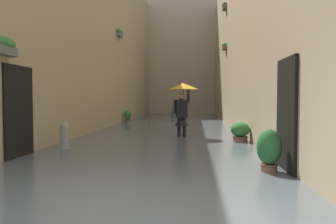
% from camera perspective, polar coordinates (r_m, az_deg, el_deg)
% --- Properties ---
extents(ground_plane, '(60.00, 60.00, 0.00)m').
position_cam_1_polar(ground_plane, '(15.23, 0.68, -3.12)').
color(ground_plane, slate).
extents(flood_water, '(6.40, 29.21, 0.17)m').
position_cam_1_polar(flood_water, '(15.22, 0.68, -2.80)').
color(flood_water, '#515B60').
rests_on(flood_water, ground_plane).
extents(building_facade_left, '(2.04, 27.21, 9.09)m').
position_cam_1_polar(building_facade_left, '(15.64, 14.75, 13.68)').
color(building_facade_left, tan).
rests_on(building_facade_left, ground_plane).
extents(building_facade_right, '(2.04, 27.21, 9.35)m').
position_cam_1_polar(building_facade_right, '(16.19, -12.88, 13.77)').
color(building_facade_right, tan).
rests_on(building_facade_right, ground_plane).
extents(building_facade_far, '(9.20, 1.80, 11.59)m').
position_cam_1_polar(building_facade_far, '(27.98, 2.64, 11.30)').
color(building_facade_far, tan).
rests_on(building_facade_far, ground_plane).
extents(person_wading, '(1.07, 1.07, 2.07)m').
position_cam_1_polar(person_wading, '(10.76, 2.66, 2.46)').
color(person_wading, '#2D2319').
rests_on(person_wading, ground_plane).
extents(potted_plant_far_left, '(0.44, 0.44, 0.93)m').
position_cam_1_polar(potted_plant_far_left, '(5.90, 17.89, -6.83)').
color(potted_plant_far_left, brown).
rests_on(potted_plant_far_left, ground_plane).
extents(potted_plant_near_right, '(0.38, 0.38, 0.85)m').
position_cam_1_polar(potted_plant_near_right, '(17.27, -7.32, -0.97)').
color(potted_plant_near_right, '#66605B').
rests_on(potted_plant_near_right, ground_plane).
extents(potted_plant_mid_left, '(0.58, 0.58, 0.76)m').
position_cam_1_polar(potted_plant_mid_left, '(9.81, 12.98, -3.74)').
color(potted_plant_mid_left, brown).
rests_on(potted_plant_mid_left, ground_plane).
extents(mooring_bollard, '(0.24, 0.24, 0.86)m').
position_cam_1_polar(mooring_bollard, '(8.56, -18.27, -4.65)').
color(mooring_bollard, gray).
rests_on(mooring_bollard, ground_plane).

